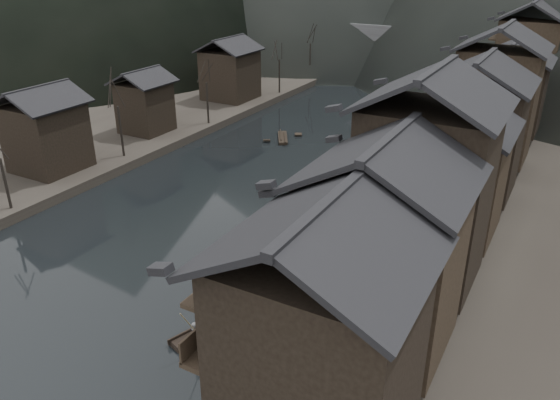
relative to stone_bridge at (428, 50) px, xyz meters
The scene contains 12 objects.
water 72.18m from the stone_bridge, 90.00° to the right, with size 300.00×300.00×0.00m, color black.
left_bank 47.64m from the stone_bridge, 137.56° to the right, with size 40.00×200.00×1.20m, color #2D2823.
stilt_houses 55.39m from the stone_bridge, 71.78° to the right, with size 9.00×67.60×15.54m.
left_houses 55.79m from the stone_bridge, 111.56° to the right, with size 8.10×53.20×8.73m.
bare_trees 48.10m from the stone_bridge, 110.71° to the right, with size 3.91×73.48×7.83m.
moored_sampans 55.67m from the stone_bridge, 77.40° to the right, with size 3.15×55.07×0.47m.
midriver_boats 33.74m from the stone_bridge, 94.45° to the right, with size 9.45×18.49×0.44m.
stone_bridge is the anchor object (origin of this frame).
hero_sampan 74.96m from the stone_bridge, 84.34° to the right, with size 2.38×4.89×0.43m.
cargo_heap 74.71m from the stone_bridge, 84.38° to the right, with size 1.07×1.41×0.64m, color black.
boatman 76.56m from the stone_bridge, 84.06° to the right, with size 0.67×0.44×1.83m, color slate.
bamboo_pole 76.49m from the stone_bridge, 83.91° to the right, with size 0.06×0.06×4.34m, color #8C7A51.
Camera 1 is at (24.10, -23.28, 21.00)m, focal length 35.00 mm.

